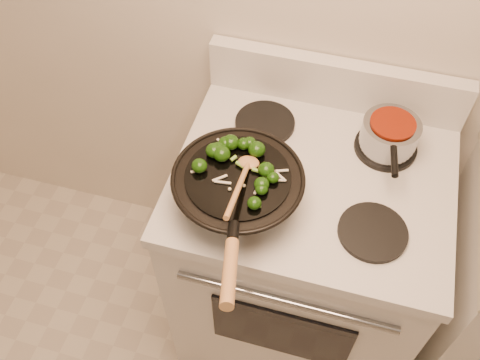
# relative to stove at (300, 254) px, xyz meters

# --- Properties ---
(stove) EXTENTS (0.78, 0.67, 1.08)m
(stove) POSITION_rel_stove_xyz_m (0.00, 0.00, 0.00)
(stove) COLOR silver
(stove) RESTS_ON ground
(wok) EXTENTS (0.34, 0.56, 0.21)m
(wok) POSITION_rel_stove_xyz_m (-0.18, -0.16, 0.52)
(wok) COLOR black
(wok) RESTS_ON stove
(stirfry) EXTENTS (0.24, 0.22, 0.04)m
(stirfry) POSITION_rel_stove_xyz_m (-0.19, -0.11, 0.58)
(stirfry) COLOR #143608
(stirfry) RESTS_ON wok
(wooden_spoon) EXTENTS (0.06, 0.25, 0.09)m
(wooden_spoon) POSITION_rel_stove_xyz_m (-0.16, -0.18, 0.60)
(wooden_spoon) COLOR #B27946
(wooden_spoon) RESTS_ON wok
(saucepan) EXTENTS (0.16, 0.26, 0.10)m
(saucepan) POSITION_rel_stove_xyz_m (0.18, 0.15, 0.51)
(saucepan) COLOR gray
(saucepan) RESTS_ON stove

